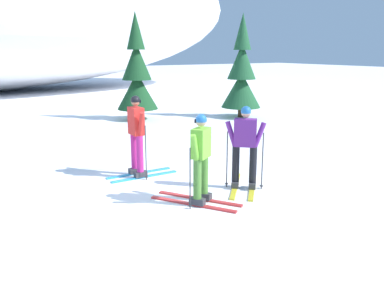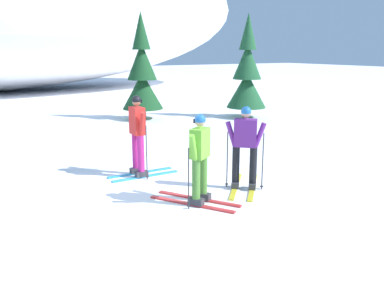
{
  "view_description": "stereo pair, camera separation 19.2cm",
  "coord_description": "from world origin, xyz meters",
  "px_view_note": "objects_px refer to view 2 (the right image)",
  "views": [
    {
      "loc": [
        -2.84,
        -6.85,
        2.81
      ],
      "look_at": [
        1.22,
        -0.14,
        0.95
      ],
      "focal_mm": 37.23,
      "sensor_mm": 36.0,
      "label": 1
    },
    {
      "loc": [
        -2.68,
        -6.94,
        2.81
      ],
      "look_at": [
        1.22,
        -0.14,
        0.95
      ],
      "focal_mm": 37.23,
      "sensor_mm": 36.0,
      "label": 2
    }
  ],
  "objects_px": {
    "skier_red_jacket": "(138,134)",
    "pine_tree_far_right": "(247,75)",
    "skier_purple_jacket": "(245,146)",
    "skier_lime_jacket": "(199,158)",
    "pine_tree_center_right": "(142,75)"
  },
  "relations": [
    {
      "from": "skier_lime_jacket",
      "to": "pine_tree_far_right",
      "type": "bearing_deg",
      "value": 47.75
    },
    {
      "from": "skier_purple_jacket",
      "to": "pine_tree_far_right",
      "type": "relative_size",
      "value": 0.4
    },
    {
      "from": "skier_red_jacket",
      "to": "skier_lime_jacket",
      "type": "distance_m",
      "value": 2.15
    },
    {
      "from": "skier_lime_jacket",
      "to": "pine_tree_far_right",
      "type": "xyz_separation_m",
      "value": [
        6.72,
        7.4,
        0.92
      ]
    },
    {
      "from": "skier_red_jacket",
      "to": "pine_tree_far_right",
      "type": "height_order",
      "value": "pine_tree_far_right"
    },
    {
      "from": "skier_red_jacket",
      "to": "pine_tree_far_right",
      "type": "bearing_deg",
      "value": 36.79
    },
    {
      "from": "skier_lime_jacket",
      "to": "pine_tree_center_right",
      "type": "bearing_deg",
      "value": 73.26
    },
    {
      "from": "skier_red_jacket",
      "to": "pine_tree_center_right",
      "type": "height_order",
      "value": "pine_tree_center_right"
    },
    {
      "from": "pine_tree_center_right",
      "to": "skier_lime_jacket",
      "type": "bearing_deg",
      "value": -106.74
    },
    {
      "from": "skier_purple_jacket",
      "to": "pine_tree_center_right",
      "type": "bearing_deg",
      "value": 80.15
    },
    {
      "from": "skier_purple_jacket",
      "to": "skier_red_jacket",
      "type": "distance_m",
      "value": 2.45
    },
    {
      "from": "skier_red_jacket",
      "to": "pine_tree_far_right",
      "type": "xyz_separation_m",
      "value": [
        7.06,
        5.28,
        0.82
      ]
    },
    {
      "from": "skier_lime_jacket",
      "to": "skier_red_jacket",
      "type": "bearing_deg",
      "value": 99.07
    },
    {
      "from": "skier_purple_jacket",
      "to": "pine_tree_center_right",
      "type": "height_order",
      "value": "pine_tree_center_right"
    },
    {
      "from": "skier_red_jacket",
      "to": "pine_tree_center_right",
      "type": "xyz_separation_m",
      "value": [
        3.1,
        7.07,
        0.83
      ]
    }
  ]
}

